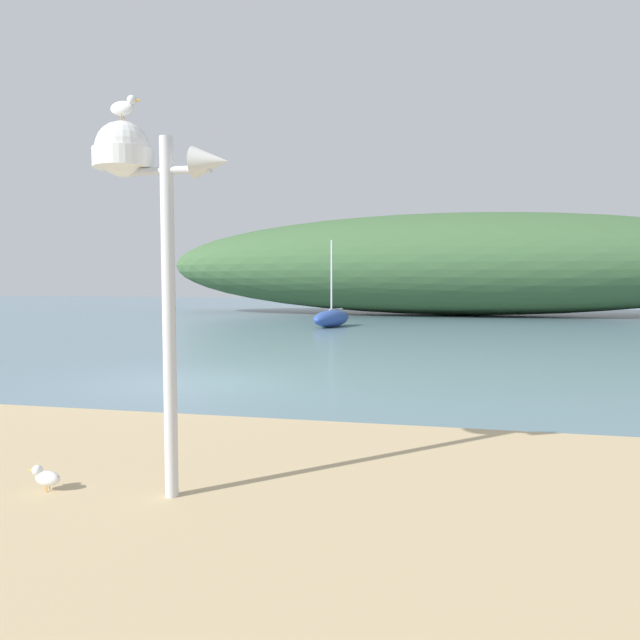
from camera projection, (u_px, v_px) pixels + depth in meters
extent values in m
plane|color=slate|center=(190.00, 383.00, 12.53)|extent=(120.00, 120.00, 0.00)
ellipsoid|color=#3D6038|center=(459.00, 264.00, 37.27)|extent=(38.04, 10.38, 6.35)
cylinder|color=silver|center=(169.00, 320.00, 5.32)|extent=(0.12, 0.12, 3.23)
cylinder|color=silver|center=(167.00, 171.00, 5.23)|extent=(0.83, 0.07, 0.07)
cylinder|color=white|center=(123.00, 159.00, 5.32)|extent=(0.53, 0.53, 0.17)
sphere|color=white|center=(123.00, 149.00, 5.31)|extent=(0.49, 0.49, 0.49)
cone|color=silver|center=(211.00, 162.00, 5.14)|extent=(0.32, 0.28, 0.28)
cylinder|color=orange|center=(124.00, 119.00, 5.31)|extent=(0.01, 0.01, 0.05)
cylinder|color=orange|center=(121.00, 118.00, 5.27)|extent=(0.01, 0.01, 0.05)
ellipsoid|color=white|center=(122.00, 108.00, 5.29)|extent=(0.23, 0.11, 0.13)
ellipsoid|color=#9EA0A8|center=(122.00, 106.00, 5.28)|extent=(0.22, 0.09, 0.04)
sphere|color=white|center=(132.00, 100.00, 5.26)|extent=(0.09, 0.09, 0.09)
cone|color=gold|center=(139.00, 100.00, 5.24)|extent=(0.05, 0.03, 0.02)
ellipsoid|color=#2D4C9E|center=(331.00, 318.00, 27.62)|extent=(1.81, 3.05, 0.80)
cylinder|color=silver|center=(332.00, 278.00, 27.50)|extent=(0.08, 0.08, 3.46)
cylinder|color=silver|center=(336.00, 309.00, 27.97)|extent=(0.44, 1.26, 0.06)
cylinder|color=orange|center=(47.00, 489.00, 5.54)|extent=(0.01, 0.01, 0.05)
cylinder|color=orange|center=(50.00, 488.00, 5.58)|extent=(0.01, 0.01, 0.05)
ellipsoid|color=white|center=(48.00, 478.00, 5.55)|extent=(0.26, 0.12, 0.14)
ellipsoid|color=#9EA0A8|center=(48.00, 476.00, 5.55)|extent=(0.24, 0.09, 0.05)
sphere|color=white|center=(38.00, 470.00, 5.57)|extent=(0.10, 0.10, 0.10)
cone|color=gold|center=(31.00, 470.00, 5.59)|extent=(0.06, 0.03, 0.03)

